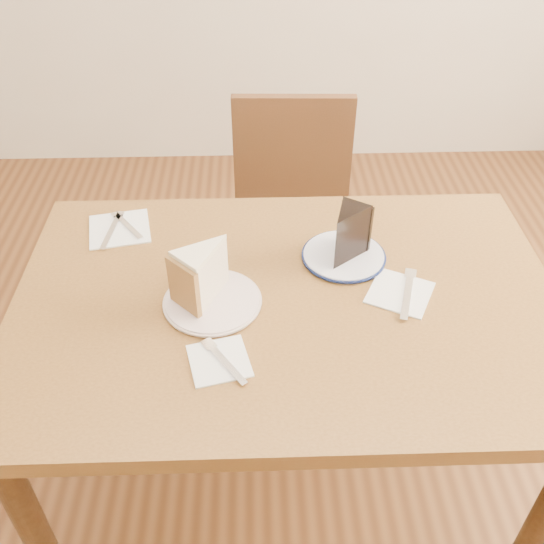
{
  "coord_description": "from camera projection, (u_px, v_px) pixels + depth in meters",
  "views": [
    {
      "loc": [
        -0.07,
        -0.98,
        1.64
      ],
      "look_at": [
        -0.03,
        0.03,
        0.8
      ],
      "focal_mm": 40.0,
      "sensor_mm": 36.0,
      "label": 1
    }
  ],
  "objects": [
    {
      "name": "chocolate_cake",
      "position": [
        345.0,
        237.0,
        1.37
      ],
      "size": [
        0.12,
        0.13,
        0.12
      ],
      "primitive_type": null,
      "rotation": [
        0.0,
        0.0,
        2.56
      ],
      "color": "black",
      "rests_on": "plate_navy"
    },
    {
      "name": "knife_navy",
      "position": [
        407.0,
        294.0,
        1.32
      ],
      "size": [
        0.07,
        0.17,
        0.0
      ],
      "primitive_type": "cube",
      "rotation": [
        0.0,
        0.0,
        -0.3
      ],
      "color": "silver",
      "rests_on": "napkin_navy"
    },
    {
      "name": "napkin_navy",
      "position": [
        400.0,
        293.0,
        1.33
      ],
      "size": [
        0.17,
        0.17,
        0.0
      ],
      "primitive_type": "cube",
      "rotation": [
        0.0,
        0.0,
        -0.47
      ],
      "color": "white",
      "rests_on": "table"
    },
    {
      "name": "table",
      "position": [
        287.0,
        329.0,
        1.39
      ],
      "size": [
        1.2,
        0.8,
        0.75
      ],
      "color": "#563717",
      "rests_on": "ground"
    },
    {
      "name": "plate_navy",
      "position": [
        344.0,
        256.0,
        1.42
      ],
      "size": [
        0.19,
        0.19,
        0.01
      ],
      "primitive_type": "cylinder",
      "color": "white",
      "rests_on": "table"
    },
    {
      "name": "fork_cream",
      "position": [
        225.0,
        362.0,
        1.17
      ],
      "size": [
        0.09,
        0.12,
        0.0
      ],
      "primitive_type": "cube",
      "rotation": [
        0.0,
        0.0,
        0.6
      ],
      "color": "silver",
      "rests_on": "napkin_cream"
    },
    {
      "name": "ground",
      "position": [
        283.0,
        484.0,
        1.8
      ],
      "size": [
        4.0,
        4.0,
        0.0
      ],
      "primitive_type": "plane",
      "color": "#442612",
      "rests_on": "ground"
    },
    {
      "name": "knife_spare",
      "position": [
        112.0,
        230.0,
        1.5
      ],
      "size": [
        0.03,
        0.16,
        0.0
      ],
      "primitive_type": "cube",
      "rotation": [
        0.0,
        0.0,
        -0.11
      ],
      "color": "silver",
      "rests_on": "napkin_spare"
    },
    {
      "name": "fork_spare",
      "position": [
        128.0,
        225.0,
        1.52
      ],
      "size": [
        0.09,
        0.12,
        0.0
      ],
      "primitive_type": "cube",
      "rotation": [
        0.0,
        0.0,
        0.63
      ],
      "color": "silver",
      "rests_on": "napkin_spare"
    },
    {
      "name": "napkin_spare",
      "position": [
        119.0,
        229.0,
        1.51
      ],
      "size": [
        0.17,
        0.17,
        0.0
      ],
      "primitive_type": "cube",
      "rotation": [
        0.0,
        0.0,
        0.2
      ],
      "color": "white",
      "rests_on": "table"
    },
    {
      "name": "plate_cream",
      "position": [
        212.0,
        302.0,
        1.3
      ],
      "size": [
        0.2,
        0.2,
        0.01
      ],
      "primitive_type": "cylinder",
      "color": "silver",
      "rests_on": "table"
    },
    {
      "name": "napkin_cream",
      "position": [
        219.0,
        361.0,
        1.18
      ],
      "size": [
        0.14,
        0.14,
        0.0
      ],
      "primitive_type": "cube",
      "rotation": [
        0.0,
        0.0,
        0.24
      ],
      "color": "white",
      "rests_on": "table"
    },
    {
      "name": "chair_far",
      "position": [
        292.0,
        232.0,
        1.94
      ],
      "size": [
        0.46,
        0.46,
        0.89
      ],
      "rotation": [
        0.0,
        0.0,
        3.1
      ],
      "color": "#3A2011",
      "rests_on": "ground"
    },
    {
      "name": "carrot_cake",
      "position": [
        207.0,
        273.0,
        1.28
      ],
      "size": [
        0.15,
        0.15,
        0.11
      ],
      "primitive_type": null,
      "rotation": [
        0.0,
        0.0,
        -0.78
      ],
      "color": "beige",
      "rests_on": "plate_cream"
    }
  ]
}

